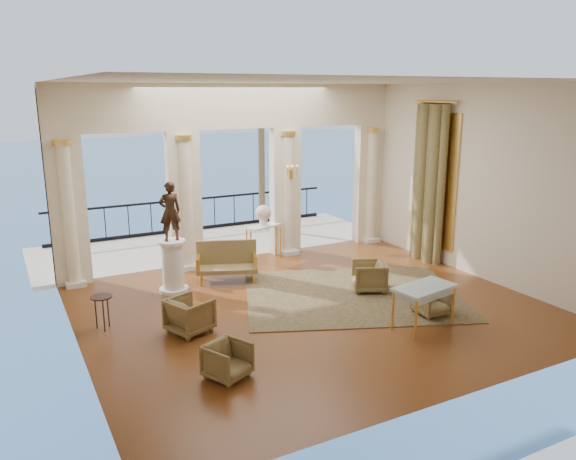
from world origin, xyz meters
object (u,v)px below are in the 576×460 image
game_table (425,291)px  side_table (102,301)px  armchair_b (431,300)px  pedestal (173,267)px  armchair_d (190,313)px  statue (170,211)px  armchair_a (227,359)px  armchair_c (369,275)px  console_table (263,231)px  settee (227,262)px

game_table → side_table: game_table is taller
armchair_b → pedestal: pedestal is taller
game_table → side_table: size_ratio=1.98×
armchair_d → game_table: size_ratio=0.56×
armchair_d → side_table: size_ratio=1.12×
armchair_d → side_table: bearing=35.1°
game_table → statue: (-3.57, 4.08, 1.08)m
armchair_a → pedestal: bearing=58.9°
armchair_c → game_table: bearing=19.7°
statue → console_table: 3.29m
armchair_b → game_table: game_table is taller
game_table → pedestal: pedestal is taller
statue → side_table: (-1.75, -1.34, -1.26)m
armchair_a → console_table: bearing=33.6°
console_table → armchair_a: bearing=-138.2°
armchair_a → statue: 4.41m
console_table → statue: bearing=-172.9°
armchair_c → side_table: 5.64m
game_table → pedestal: bearing=121.3°
armchair_a → game_table: bearing=-25.1°
statue → console_table: size_ratio=1.26×
armchair_b → armchair_d: (-4.50, 1.44, 0.05)m
pedestal → side_table: bearing=-142.5°
armchair_b → armchair_c: 1.72m
side_table → armchair_d: bearing=-32.5°
armchair_d → settee: size_ratio=0.48×
pedestal → statue: size_ratio=0.91×
armchair_a → pedestal: size_ratio=0.53×
side_table → pedestal: bearing=37.5°
armchair_b → settee: (-2.81, 3.81, 0.15)m
settee → armchair_b: bearing=-32.1°
statue → console_table: bearing=-154.7°
side_table → armchair_a: bearing=-63.8°
armchair_d → console_table: bearing=-64.4°
settee → console_table: (1.50, 1.16, 0.29)m
game_table → armchair_c: bearing=72.4°
armchair_d → pedestal: 2.27m
armchair_a → side_table: 3.12m
armchair_b → console_table: (-1.32, 4.97, 0.44)m
armchair_b → armchair_a: bearing=-171.1°
pedestal → armchair_a: bearing=-95.2°
armchair_d → side_table: (-1.39, 0.89, 0.19)m
pedestal → side_table: pedestal is taller
game_table → console_table: 5.43m
armchair_d → settee: (1.68, 2.37, 0.10)m
console_table → pedestal: bearing=-172.9°
armchair_d → armchair_b: bearing=-130.1°
settee → pedestal: 1.34m
armchair_b → pedestal: bearing=141.6°
pedestal → statue: bearing=135.0°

